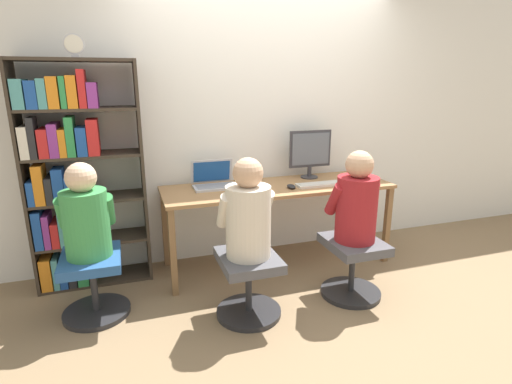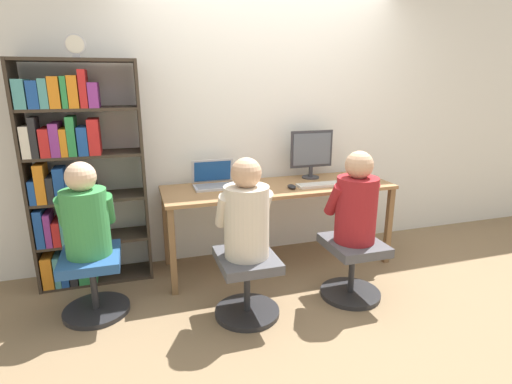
% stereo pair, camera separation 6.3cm
% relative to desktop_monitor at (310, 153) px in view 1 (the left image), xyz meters
% --- Properties ---
extents(ground_plane, '(14.00, 14.00, 0.00)m').
position_rel_desktop_monitor_xyz_m(ground_plane, '(-0.40, -0.51, -1.01)').
color(ground_plane, '#846B4C').
extents(wall_back, '(10.00, 0.05, 2.60)m').
position_rel_desktop_monitor_xyz_m(wall_back, '(-0.40, 0.21, 0.29)').
color(wall_back, silver).
rests_on(wall_back, ground_plane).
extents(desk, '(2.07, 0.66, 0.76)m').
position_rel_desktop_monitor_xyz_m(desk, '(-0.40, -0.18, -0.32)').
color(desk, olive).
rests_on(desk, ground_plane).
extents(desktop_monitor, '(0.43, 0.17, 0.46)m').
position_rel_desktop_monitor_xyz_m(desktop_monitor, '(0.00, 0.00, 0.00)').
color(desktop_monitor, '#333338').
rests_on(desktop_monitor, desk).
extents(laptop, '(0.38, 0.27, 0.23)m').
position_rel_desktop_monitor_xyz_m(laptop, '(-0.96, -0.05, -0.20)').
color(laptop, '#B7B7BC').
rests_on(laptop, desk).
extents(keyboard, '(0.44, 0.14, 0.03)m').
position_rel_desktop_monitor_xyz_m(keyboard, '(-0.04, -0.31, -0.24)').
color(keyboard, silver).
rests_on(keyboard, desk).
extents(computer_mouse_by_keyboard, '(0.07, 0.11, 0.03)m').
position_rel_desktop_monitor_xyz_m(computer_mouse_by_keyboard, '(-0.33, -0.31, -0.23)').
color(computer_mouse_by_keyboard, black).
rests_on(computer_mouse_by_keyboard, desk).
extents(office_chair_left, '(0.48, 0.48, 0.48)m').
position_rel_desktop_monitor_xyz_m(office_chair_left, '(-0.05, -0.92, -0.73)').
color(office_chair_left, '#262628').
rests_on(office_chair_left, ground_plane).
extents(office_chair_right, '(0.48, 0.48, 0.48)m').
position_rel_desktop_monitor_xyz_m(office_chair_right, '(-0.92, -0.93, -0.73)').
color(office_chair_right, '#262628').
rests_on(office_chair_right, ground_plane).
extents(person_at_monitor, '(0.38, 0.34, 0.71)m').
position_rel_desktop_monitor_xyz_m(person_at_monitor, '(-0.05, -0.91, -0.22)').
color(person_at_monitor, maroon).
rests_on(person_at_monitor, office_chair_left).
extents(person_at_laptop, '(0.39, 0.34, 0.71)m').
position_rel_desktop_monitor_xyz_m(person_at_laptop, '(-0.92, -0.92, -0.22)').
color(person_at_laptop, beige).
rests_on(person_at_laptop, office_chair_right).
extents(bookshelf, '(0.91, 0.33, 1.84)m').
position_rel_desktop_monitor_xyz_m(bookshelf, '(-2.12, -0.02, -0.06)').
color(bookshelf, '#382D23').
rests_on(bookshelf, ground_plane).
extents(desk_clock, '(0.15, 0.03, 0.17)m').
position_rel_desktop_monitor_xyz_m(desk_clock, '(-1.97, -0.10, 0.92)').
color(desk_clock, '#B2B2B7').
rests_on(desk_clock, bookshelf).
extents(office_chair_side, '(0.48, 0.48, 0.48)m').
position_rel_desktop_monitor_xyz_m(office_chair_side, '(-1.99, -0.57, -0.73)').
color(office_chair_side, '#262628').
rests_on(office_chair_side, ground_plane).
extents(person_near_shelf, '(0.38, 0.33, 0.68)m').
position_rel_desktop_monitor_xyz_m(person_near_shelf, '(-1.99, -0.56, -0.24)').
color(person_near_shelf, '#388C47').
rests_on(person_near_shelf, office_chair_side).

